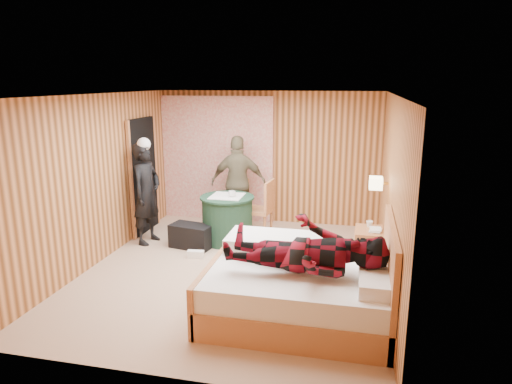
% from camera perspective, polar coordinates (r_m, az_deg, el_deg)
% --- Properties ---
extents(floor, '(4.20, 5.00, 0.01)m').
position_cam_1_polar(floor, '(6.72, -2.65, -9.78)').
color(floor, tan).
rests_on(floor, ground).
extents(ceiling, '(4.20, 5.00, 0.01)m').
position_cam_1_polar(ceiling, '(6.16, -2.91, 12.04)').
color(ceiling, white).
rests_on(ceiling, wall_back).
extents(wall_back, '(4.20, 0.02, 2.50)m').
position_cam_1_polar(wall_back, '(8.72, 1.57, 4.31)').
color(wall_back, '#D0874F').
rests_on(wall_back, floor).
extents(wall_left, '(0.02, 5.00, 2.50)m').
position_cam_1_polar(wall_left, '(7.16, -19.20, 1.45)').
color(wall_left, '#D0874F').
rests_on(wall_left, floor).
extents(wall_right, '(0.02, 5.00, 2.50)m').
position_cam_1_polar(wall_right, '(6.13, 16.53, -0.35)').
color(wall_right, '#D0874F').
rests_on(wall_right, floor).
extents(curtain, '(2.20, 0.08, 2.40)m').
position_cam_1_polar(curtain, '(8.90, -4.86, 4.13)').
color(curtain, beige).
rests_on(curtain, floor).
extents(doorway, '(0.06, 0.90, 2.05)m').
position_cam_1_polar(doorway, '(8.39, -13.89, 1.96)').
color(doorway, black).
rests_on(doorway, floor).
extents(wall_lamp, '(0.26, 0.24, 0.16)m').
position_cam_1_polar(wall_lamp, '(6.54, 14.78, 1.09)').
color(wall_lamp, gold).
rests_on(wall_lamp, wall_right).
extents(bed, '(2.16, 1.71, 1.17)m').
position_cam_1_polar(bed, '(5.48, 6.04, -11.67)').
color(bed, '#D08155').
rests_on(bed, floor).
extents(nightstand, '(0.42, 0.57, 0.55)m').
position_cam_1_polar(nightstand, '(7.01, 13.87, -6.66)').
color(nightstand, '#D08155').
rests_on(nightstand, floor).
extents(round_table, '(0.91, 0.91, 0.81)m').
position_cam_1_polar(round_table, '(7.76, -3.60, -3.34)').
color(round_table, '#1F432F').
rests_on(round_table, floor).
extents(chair_far, '(0.48, 0.48, 0.93)m').
position_cam_1_polar(chair_far, '(8.38, -2.34, -1.05)').
color(chair_far, '#D08155').
rests_on(chair_far, floor).
extents(chair_near, '(0.52, 0.52, 1.03)m').
position_cam_1_polar(chair_near, '(7.82, 0.84, -1.68)').
color(chair_near, '#D08155').
rests_on(chair_near, floor).
extents(duffel_bag, '(0.74, 0.48, 0.39)m').
position_cam_1_polar(duffel_bag, '(7.62, -8.07, -5.46)').
color(duffel_bag, black).
rests_on(duffel_bag, floor).
extents(sneaker_left, '(0.26, 0.18, 0.11)m').
position_cam_1_polar(sneaker_left, '(7.78, -5.62, -6.06)').
color(sneaker_left, white).
rests_on(sneaker_left, floor).
extents(sneaker_right, '(0.26, 0.13, 0.11)m').
position_cam_1_polar(sneaker_right, '(7.21, -7.57, -7.72)').
color(sneaker_right, white).
rests_on(sneaker_right, floor).
extents(woman_standing, '(0.51, 0.68, 1.71)m').
position_cam_1_polar(woman_standing, '(7.80, -13.51, -0.19)').
color(woman_standing, black).
rests_on(woman_standing, floor).
extents(man_at_table, '(1.05, 0.53, 1.72)m').
position_cam_1_polar(man_at_table, '(8.35, -2.20, 1.16)').
color(man_at_table, '#6A6146').
rests_on(man_at_table, floor).
extents(man_on_bed, '(0.86, 0.67, 1.77)m').
position_cam_1_polar(man_on_bed, '(5.01, 6.28, -5.80)').
color(man_on_bed, maroon).
rests_on(man_on_bed, bed).
extents(book_lower, '(0.20, 0.25, 0.02)m').
position_cam_1_polar(book_lower, '(6.87, 14.01, -4.63)').
color(book_lower, white).
rests_on(book_lower, nightstand).
extents(book_upper, '(0.16, 0.22, 0.02)m').
position_cam_1_polar(book_upper, '(6.86, 14.02, -4.47)').
color(book_upper, white).
rests_on(book_upper, nightstand).
extents(cup_nightstand, '(0.12, 0.12, 0.09)m').
position_cam_1_polar(cup_nightstand, '(7.03, 14.00, -3.90)').
color(cup_nightstand, white).
rests_on(cup_nightstand, nightstand).
extents(cup_table, '(0.13, 0.13, 0.10)m').
position_cam_1_polar(cup_table, '(7.56, -3.03, -0.24)').
color(cup_table, white).
rests_on(cup_table, round_table).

